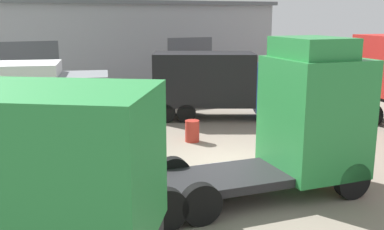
{
  "coord_description": "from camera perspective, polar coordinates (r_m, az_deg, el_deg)",
  "views": [
    {
      "loc": [
        -7.34,
        -13.06,
        5.1
      ],
      "look_at": [
        -0.84,
        1.04,
        1.6
      ],
      "focal_mm": 42.0,
      "sensor_mm": 36.0,
      "label": 1
    }
  ],
  "objects": [
    {
      "name": "warehouse_building",
      "position": [
        31.7,
        -11.44,
        8.62
      ],
      "size": [
        23.24,
        7.92,
        5.94
      ],
      "color": "#93999E",
      "rests_on": "ground_plane"
    },
    {
      "name": "ground_plane",
      "position": [
        15.82,
        4.37,
        -6.14
      ],
      "size": [
        60.0,
        60.0,
        0.0
      ],
      "primitive_type": "plane",
      "color": "gray"
    },
    {
      "name": "oil_drum",
      "position": [
        18.3,
        0.03,
        -2.05
      ],
      "size": [
        0.58,
        0.58,
        0.88
      ],
      "color": "#B22D23",
      "rests_on": "ground_plane"
    },
    {
      "name": "gravel_pile",
      "position": [
        27.45,
        17.33,
        2.63
      ],
      "size": [
        3.7,
        3.7,
        1.15
      ],
      "color": "#665B4C",
      "rests_on": "ground_plane"
    },
    {
      "name": "box_truck_grey",
      "position": [
        19.27,
        -22.3,
        2.06
      ],
      "size": [
        8.06,
        4.19,
        3.22
      ],
      "rotation": [
        0.0,
        0.0,
        -0.24
      ],
      "color": "gray",
      "rests_on": "ground_plane"
    },
    {
      "name": "box_truck_blue",
      "position": [
        22.34,
        3.69,
        4.24
      ],
      "size": [
        7.19,
        5.03,
        3.25
      ],
      "rotation": [
        0.0,
        0.0,
        -0.43
      ],
      "color": "#2347A3",
      "rests_on": "ground_plane"
    },
    {
      "name": "tractor_unit_green",
      "position": [
        13.27,
        13.45,
        -0.7
      ],
      "size": [
        6.78,
        2.95,
        4.47
      ],
      "rotation": [
        0.0,
        0.0,
        -0.07
      ],
      "color": "#28843D",
      "rests_on": "ground_plane"
    }
  ]
}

